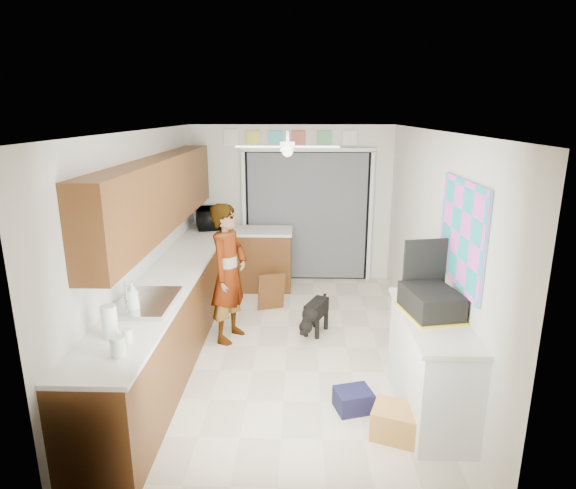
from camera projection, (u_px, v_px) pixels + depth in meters
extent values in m
plane|color=beige|center=(287.00, 347.00, 5.70)|extent=(5.00, 5.00, 0.00)
plane|color=white|center=(287.00, 131.00, 5.04)|extent=(5.00, 5.00, 0.00)
plane|color=silver|center=(292.00, 204.00, 7.78)|extent=(3.20, 0.00, 3.20)
plane|color=silver|center=(274.00, 354.00, 2.96)|extent=(3.20, 0.00, 3.20)
plane|color=silver|center=(145.00, 244.00, 5.42)|extent=(0.00, 5.00, 5.00)
plane|color=silver|center=(431.00, 247.00, 5.33)|extent=(0.00, 5.00, 5.00)
cube|color=#5D3516|center=(176.00, 310.00, 5.62)|extent=(0.60, 4.80, 0.90)
cube|color=white|center=(174.00, 272.00, 5.50)|extent=(0.62, 4.80, 0.04)
cube|color=#5D3516|center=(161.00, 193.00, 5.46)|extent=(0.32, 4.00, 0.80)
cube|color=silver|center=(147.00, 303.00, 4.52)|extent=(0.50, 0.76, 0.06)
cylinder|color=silver|center=(126.00, 293.00, 4.50)|extent=(0.03, 0.03, 0.22)
cube|color=#5D3516|center=(259.00, 260.00, 7.53)|extent=(1.00, 0.60, 0.90)
cube|color=white|center=(259.00, 231.00, 7.40)|extent=(1.04, 0.64, 0.04)
cube|color=black|center=(307.00, 217.00, 7.80)|extent=(2.00, 0.06, 2.10)
cube|color=slate|center=(307.00, 217.00, 7.76)|extent=(1.90, 0.03, 2.05)
cube|color=white|center=(244.00, 217.00, 7.80)|extent=(0.06, 0.04, 2.10)
cube|color=white|center=(370.00, 217.00, 7.74)|extent=(0.06, 0.04, 2.10)
cube|color=white|center=(308.00, 150.00, 7.48)|extent=(2.10, 0.04, 0.06)
cube|color=#E0DF4A|center=(253.00, 138.00, 7.49)|extent=(0.22, 0.02, 0.22)
cube|color=#4FC5D4|center=(276.00, 138.00, 7.48)|extent=(0.22, 0.02, 0.22)
cube|color=#C25848|center=(298.00, 138.00, 7.47)|extent=(0.22, 0.02, 0.22)
cube|color=#64AF74|center=(324.00, 138.00, 7.46)|extent=(0.22, 0.02, 0.22)
cube|color=white|center=(350.00, 138.00, 7.45)|extent=(0.22, 0.02, 0.22)
cube|color=silver|center=(231.00, 138.00, 7.50)|extent=(0.22, 0.02, 0.26)
cube|color=white|center=(430.00, 366.00, 4.39)|extent=(0.50, 1.40, 0.90)
cube|color=white|center=(433.00, 319.00, 4.27)|extent=(0.54, 1.44, 0.04)
cube|color=#FF5DE7|center=(461.00, 234.00, 4.26)|extent=(0.03, 1.15, 0.95)
cube|color=white|center=(287.00, 147.00, 5.28)|extent=(1.14, 1.14, 0.24)
imported|color=black|center=(209.00, 218.00, 7.48)|extent=(0.51, 0.63, 0.31)
imported|color=silver|center=(133.00, 297.00, 4.32)|extent=(0.12, 0.12, 0.30)
cylinder|color=silver|center=(118.00, 347.00, 3.55)|extent=(0.11, 0.11, 0.16)
cylinder|color=silver|center=(127.00, 336.00, 3.77)|extent=(0.08, 0.08, 0.11)
cylinder|color=white|center=(110.00, 322.00, 3.84)|extent=(0.15, 0.15, 0.27)
cube|color=black|center=(431.00, 302.00, 4.29)|extent=(0.51, 0.62, 0.23)
cube|color=yellow|center=(430.00, 313.00, 4.32)|extent=(0.55, 0.66, 0.02)
cube|color=black|center=(425.00, 265.00, 4.50)|extent=(0.42, 0.11, 0.50)
cube|color=#C98C3F|center=(398.00, 423.00, 4.10)|extent=(0.51, 0.45, 0.27)
cube|color=#141432|center=(353.00, 400.00, 4.48)|extent=(0.39, 0.35, 0.20)
cube|color=#5D3516|center=(271.00, 292.00, 6.68)|extent=(0.40, 0.25, 0.55)
imported|color=white|center=(229.00, 273.00, 5.71)|extent=(0.59, 0.71, 1.68)
cube|color=black|center=(316.00, 315.00, 6.01)|extent=(0.48, 0.65, 0.47)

